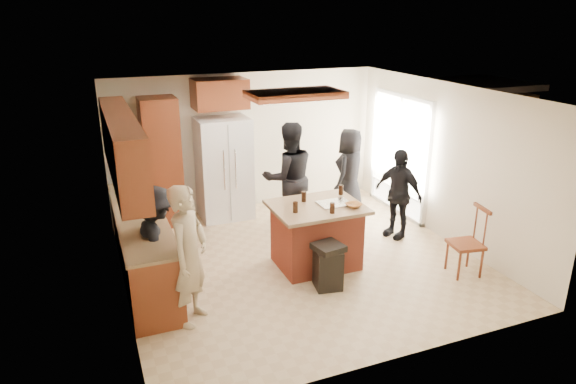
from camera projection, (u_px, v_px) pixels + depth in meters
name	position (u px, v px, depth m)	size (l,w,h in m)	color
room_shell	(467.00, 150.00, 10.36)	(8.00, 5.20, 5.00)	tan
person_front_left	(189.00, 256.00, 5.92)	(0.63, 0.46, 1.71)	tan
person_behind_left	(289.00, 178.00, 8.45)	(0.90, 0.56, 1.85)	black
person_behind_right	(350.00, 172.00, 9.24)	(0.77, 0.50, 1.57)	black
person_side_right	(398.00, 193.00, 8.27)	(0.87, 0.44, 1.48)	black
person_counter	(157.00, 244.00, 6.44)	(0.98, 0.45, 1.51)	black
left_cabinetry	(136.00, 212.00, 6.91)	(0.64, 3.00, 2.30)	maroon
back_wall_units	(177.00, 145.00, 8.67)	(1.80, 0.60, 2.45)	maroon
refrigerator	(224.00, 168.00, 9.03)	(0.90, 0.76, 1.80)	white
kitchen_island	(316.00, 235.00, 7.39)	(1.28, 1.03, 0.93)	#AC412C
island_items	(334.00, 203.00, 7.23)	(1.00, 0.69, 0.15)	silver
trash_bin	(328.00, 266.00, 6.83)	(0.42, 0.42, 0.63)	black
spindle_chair	(467.00, 244.00, 7.15)	(0.48, 0.48, 0.99)	maroon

